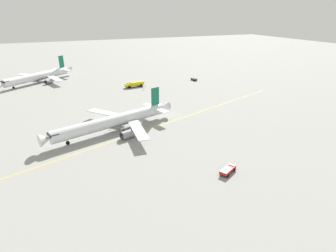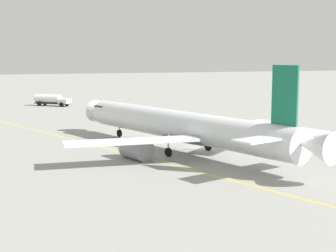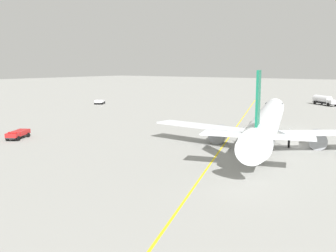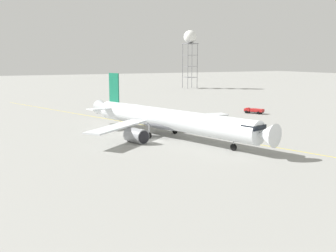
{
  "view_description": "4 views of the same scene",
  "coord_description": "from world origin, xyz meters",
  "px_view_note": "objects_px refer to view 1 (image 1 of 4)",
  "views": [
    {
      "loc": [
        -84.91,
        15.19,
        35.13
      ],
      "look_at": [
        -11.67,
        -16.33,
        2.13
      ],
      "focal_mm": 29.75,
      "sensor_mm": 36.0,
      "label": 1
    },
    {
      "loc": [
        -27.92,
        -59.29,
        12.14
      ],
      "look_at": [
        -11.67,
        -16.33,
        5.71
      ],
      "focal_mm": 53.09,
      "sensor_mm": 36.0,
      "label": 2
    },
    {
      "loc": [
        16.96,
        -57.61,
        11.79
      ],
      "look_at": [
        -11.67,
        -16.33,
        4.05
      ],
      "focal_mm": 42.04,
      "sensor_mm": 36.0,
      "label": 3
    },
    {
      "loc": [
        28.47,
        63.73,
        14.31
      ],
      "look_at": [
        -3.14,
        0.81,
        2.46
      ],
      "focal_mm": 42.97,
      "sensor_mm": 36.0,
      "label": 4
    }
  ],
  "objects_px": {
    "airliner_secondary": "(39,77)",
    "fire_tender_truck": "(135,84)",
    "ops_pickup_truck": "(228,170)",
    "airliner_main": "(114,122)",
    "safety_cone_far": "(146,86)",
    "safety_cone_mid": "(144,88)",
    "safety_cone_near": "(143,90)",
    "baggage_truck_truck": "(194,79)"
  },
  "relations": [
    {
      "from": "airliner_secondary",
      "to": "ops_pickup_truck",
      "type": "relative_size",
      "value": 6.96
    },
    {
      "from": "safety_cone_near",
      "to": "safety_cone_far",
      "type": "xyz_separation_m",
      "value": [
        7.02,
        -3.95,
        0.0
      ]
    },
    {
      "from": "baggage_truck_truck",
      "to": "safety_cone_near",
      "type": "bearing_deg",
      "value": -84.48
    },
    {
      "from": "safety_cone_near",
      "to": "safety_cone_mid",
      "type": "height_order",
      "value": "same"
    },
    {
      "from": "airliner_main",
      "to": "safety_cone_mid",
      "type": "relative_size",
      "value": 79.39
    },
    {
      "from": "airliner_main",
      "to": "safety_cone_far",
      "type": "xyz_separation_m",
      "value": [
        49.41,
        -27.34,
        -2.88
      ]
    },
    {
      "from": "fire_tender_truck",
      "to": "safety_cone_mid",
      "type": "xyz_separation_m",
      "value": [
        -5.47,
        -2.84,
        -1.26
      ]
    },
    {
      "from": "airliner_secondary",
      "to": "safety_cone_mid",
      "type": "height_order",
      "value": "airliner_secondary"
    },
    {
      "from": "ops_pickup_truck",
      "to": "safety_cone_far",
      "type": "height_order",
      "value": "ops_pickup_truck"
    },
    {
      "from": "safety_cone_near",
      "to": "safety_cone_mid",
      "type": "relative_size",
      "value": 1.0
    },
    {
      "from": "airliner_secondary",
      "to": "safety_cone_far",
      "type": "xyz_separation_m",
      "value": [
        -30.53,
        -48.97,
        -2.87
      ]
    },
    {
      "from": "airliner_main",
      "to": "safety_cone_far",
      "type": "relative_size",
      "value": 79.39
    },
    {
      "from": "airliner_main",
      "to": "ops_pickup_truck",
      "type": "bearing_deg",
      "value": 101.26
    },
    {
      "from": "airliner_main",
      "to": "baggage_truck_truck",
      "type": "xyz_separation_m",
      "value": [
        51.43,
        -55.97,
        -2.44
      ]
    },
    {
      "from": "airliner_main",
      "to": "fire_tender_truck",
      "type": "xyz_separation_m",
      "value": [
        50.59,
        -22.09,
        -1.62
      ]
    },
    {
      "from": "safety_cone_near",
      "to": "safety_cone_far",
      "type": "relative_size",
      "value": 1.0
    },
    {
      "from": "safety_cone_near",
      "to": "safety_cone_mid",
      "type": "bearing_deg",
      "value": -29.34
    },
    {
      "from": "ops_pickup_truck",
      "to": "baggage_truck_truck",
      "type": "relative_size",
      "value": 1.28
    },
    {
      "from": "airliner_secondary",
      "to": "baggage_truck_truck",
      "type": "height_order",
      "value": "airliner_secondary"
    },
    {
      "from": "airliner_secondary",
      "to": "fire_tender_truck",
      "type": "distance_m",
      "value": 52.69
    },
    {
      "from": "airliner_secondary",
      "to": "baggage_truck_truck",
      "type": "bearing_deg",
      "value": 122.04
    },
    {
      "from": "safety_cone_mid",
      "to": "safety_cone_far",
      "type": "distance_m",
      "value": 4.91
    },
    {
      "from": "fire_tender_truck",
      "to": "ops_pickup_truck",
      "type": "bearing_deg",
      "value": 79.53
    },
    {
      "from": "ops_pickup_truck",
      "to": "baggage_truck_truck",
      "type": "xyz_separation_m",
      "value": [
        86.3,
        -37.38,
        -0.09
      ]
    },
    {
      "from": "airliner_secondary",
      "to": "ops_pickup_truck",
      "type": "xyz_separation_m",
      "value": [
        -114.81,
        -40.22,
        -2.34
      ]
    },
    {
      "from": "airliner_secondary",
      "to": "safety_cone_mid",
      "type": "distance_m",
      "value": 58.21
    },
    {
      "from": "fire_tender_truck",
      "to": "safety_cone_near",
      "type": "relative_size",
      "value": 17.84
    },
    {
      "from": "fire_tender_truck",
      "to": "safety_cone_mid",
      "type": "height_order",
      "value": "fire_tender_truck"
    },
    {
      "from": "airliner_secondary",
      "to": "fire_tender_truck",
      "type": "relative_size",
      "value": 3.76
    },
    {
      "from": "airliner_main",
      "to": "ops_pickup_truck",
      "type": "height_order",
      "value": "airliner_main"
    },
    {
      "from": "safety_cone_mid",
      "to": "fire_tender_truck",
      "type": "bearing_deg",
      "value": 27.43
    },
    {
      "from": "ops_pickup_truck",
      "to": "baggage_truck_truck",
      "type": "distance_m",
      "value": 94.05
    },
    {
      "from": "safety_cone_mid",
      "to": "airliner_secondary",
      "type": "bearing_deg",
      "value": 53.21
    },
    {
      "from": "ops_pickup_truck",
      "to": "safety_cone_near",
      "type": "height_order",
      "value": "ops_pickup_truck"
    },
    {
      "from": "airliner_main",
      "to": "ops_pickup_truck",
      "type": "xyz_separation_m",
      "value": [
        -34.87,
        -18.59,
        -2.35
      ]
    },
    {
      "from": "baggage_truck_truck",
      "to": "safety_cone_mid",
      "type": "bearing_deg",
      "value": -88.51
    },
    {
      "from": "airliner_secondary",
      "to": "ops_pickup_truck",
      "type": "distance_m",
      "value": 121.67
    },
    {
      "from": "fire_tender_truck",
      "to": "safety_cone_mid",
      "type": "distance_m",
      "value": 6.28
    },
    {
      "from": "baggage_truck_truck",
      "to": "safety_cone_far",
      "type": "relative_size",
      "value": 7.5
    },
    {
      "from": "airliner_secondary",
      "to": "safety_cone_near",
      "type": "bearing_deg",
      "value": 102.38
    },
    {
      "from": "ops_pickup_truck",
      "to": "fire_tender_truck",
      "type": "height_order",
      "value": "fire_tender_truck"
    },
    {
      "from": "airliner_secondary",
      "to": "fire_tender_truck",
      "type": "bearing_deg",
      "value": 108.34
    }
  ]
}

